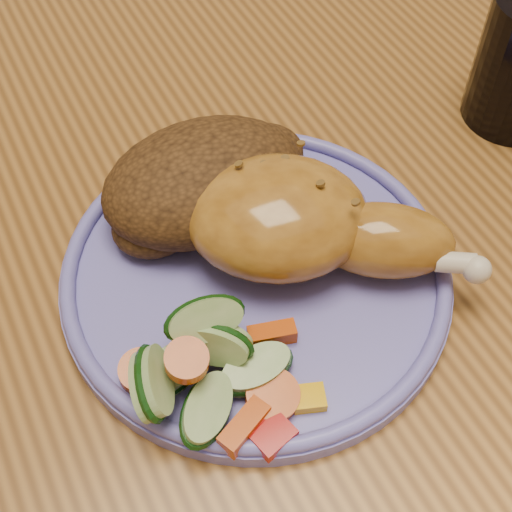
# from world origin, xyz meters

# --- Properties ---
(ground) EXTENTS (4.00, 4.00, 0.00)m
(ground) POSITION_xyz_m (0.00, 0.00, 0.00)
(ground) COLOR brown
(ground) RESTS_ON ground
(dining_table) EXTENTS (0.90, 1.40, 0.75)m
(dining_table) POSITION_xyz_m (0.00, 0.00, 0.67)
(dining_table) COLOR brown
(dining_table) RESTS_ON ground
(chair_far) EXTENTS (0.42, 0.42, 0.91)m
(chair_far) POSITION_xyz_m (0.00, 0.63, 0.49)
(chair_far) COLOR #4C2D16
(chair_far) RESTS_ON ground
(plate) EXTENTS (0.25, 0.25, 0.01)m
(plate) POSITION_xyz_m (-0.04, -0.10, 0.76)
(plate) COLOR #645FB8
(plate) RESTS_ON dining_table
(plate_rim) EXTENTS (0.25, 0.25, 0.01)m
(plate_rim) POSITION_xyz_m (-0.04, -0.10, 0.77)
(plate_rim) COLOR #645FB8
(plate_rim) RESTS_ON plate
(chicken_leg) EXTENTS (0.18, 0.16, 0.06)m
(chicken_leg) POSITION_xyz_m (-0.00, -0.10, 0.79)
(chicken_leg) COLOR #AC7124
(chicken_leg) RESTS_ON plate
(rice_pilaf) EXTENTS (0.15, 0.10, 0.06)m
(rice_pilaf) POSITION_xyz_m (-0.04, -0.04, 0.79)
(rice_pilaf) COLOR #472B11
(rice_pilaf) RESTS_ON plate
(vegetable_pile) EXTENTS (0.11, 0.10, 0.05)m
(vegetable_pile) POSITION_xyz_m (-0.10, -0.16, 0.78)
(vegetable_pile) COLOR #A50A05
(vegetable_pile) RESTS_ON plate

